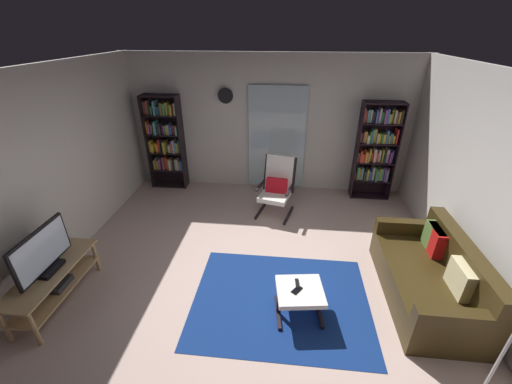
{
  "coord_description": "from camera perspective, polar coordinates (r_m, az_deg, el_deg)",
  "views": [
    {
      "loc": [
        0.37,
        -3.07,
        2.99
      ],
      "look_at": [
        -0.04,
        0.91,
        0.87
      ],
      "focal_mm": 22.09,
      "sensor_mm": 36.0,
      "label": 1
    }
  ],
  "objects": [
    {
      "name": "ground_plane",
      "position": [
        4.31,
        -0.72,
        -16.16
      ],
      "size": [
        7.02,
        7.02,
        0.0
      ],
      "primitive_type": "plane",
      "color": "#BDA195"
    },
    {
      "name": "tv_remote",
      "position": [
        3.78,
        7.47,
        -16.1
      ],
      "size": [
        0.05,
        0.15,
        0.02
      ],
      "primitive_type": "cube",
      "rotation": [
        0.0,
        0.0,
        0.09
      ],
      "color": "black",
      "rests_on": "ottoman"
    },
    {
      "name": "cell_phone",
      "position": [
        3.71,
        7.4,
        -17.19
      ],
      "size": [
        0.14,
        0.15,
        0.01
      ],
      "primitive_type": "cube",
      "rotation": [
        0.0,
        0.0,
        -0.64
      ],
      "color": "black",
      "rests_on": "ottoman"
    },
    {
      "name": "bookshelf_near_tv",
      "position": [
        6.57,
        -16.13,
        9.23
      ],
      "size": [
        0.71,
        0.3,
        1.87
      ],
      "color": "black",
      "rests_on": "ground"
    },
    {
      "name": "television",
      "position": [
        4.31,
        -34.17,
        -9.17
      ],
      "size": [
        0.2,
        0.81,
        0.54
      ],
      "color": "black",
      "rests_on": "tv_stand"
    },
    {
      "name": "wall_clock",
      "position": [
        6.12,
        -5.55,
        16.99
      ],
      "size": [
        0.29,
        0.03,
        0.29
      ],
      "color": "silver"
    },
    {
      "name": "wall_right",
      "position": [
        4.21,
        38.77,
        -2.45
      ],
      "size": [
        0.06,
        6.0,
        2.6
      ],
      "primitive_type": "cube",
      "color": "beige",
      "rests_on": "ground"
    },
    {
      "name": "tv_stand",
      "position": [
        4.55,
        -32.75,
        -13.4
      ],
      "size": [
        0.44,
        1.25,
        0.49
      ],
      "color": "tan",
      "rests_on": "ground"
    },
    {
      "name": "area_rug",
      "position": [
        4.1,
        4.48,
        -18.96
      ],
      "size": [
        2.14,
        1.64,
        0.01
      ],
      "primitive_type": "cube",
      "color": "navy",
      "rests_on": "ground"
    },
    {
      "name": "wall_left",
      "position": [
        4.67,
        -35.93,
        1.02
      ],
      "size": [
        0.06,
        6.0,
        2.6
      ],
      "primitive_type": "cube",
      "color": "beige",
      "rests_on": "ground"
    },
    {
      "name": "leather_sofa",
      "position": [
        4.47,
        29.04,
        -13.31
      ],
      "size": [
        0.86,
        1.72,
        0.81
      ],
      "color": "#33270F",
      "rests_on": "ground"
    },
    {
      "name": "lounge_armchair",
      "position": [
        5.52,
        3.84,
        1.35
      ],
      "size": [
        0.7,
        0.77,
        1.02
      ],
      "color": "black",
      "rests_on": "ground"
    },
    {
      "name": "glass_door_panel",
      "position": [
        6.22,
        3.78,
        9.61
      ],
      "size": [
        1.1,
        0.01,
        2.0
      ],
      "primitive_type": "cube",
      "color": "silver"
    },
    {
      "name": "bookshelf_near_sofa",
      "position": [
        6.27,
        20.91,
        7.37
      ],
      "size": [
        0.72,
        0.3,
        1.84
      ],
      "color": "black",
      "rests_on": "ground"
    },
    {
      "name": "ottoman",
      "position": [
        3.77,
        7.94,
        -17.78
      ],
      "size": [
        0.58,
        0.55,
        0.38
      ],
      "color": "white",
      "rests_on": "ground"
    },
    {
      "name": "wall_back",
      "position": [
        6.22,
        2.36,
        12.05
      ],
      "size": [
        5.6,
        0.06,
        2.6
      ],
      "primitive_type": "cube",
      "color": "beige",
      "rests_on": "ground"
    }
  ]
}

